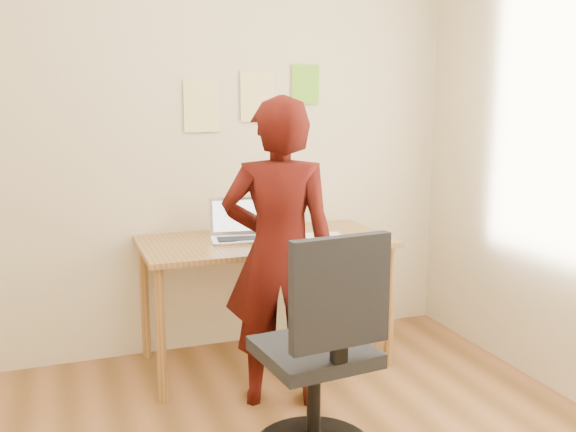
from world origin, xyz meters
name	(u,v)px	position (x,y,z in m)	size (l,w,h in m)	color
room	(271,155)	(0.00, 0.00, 1.35)	(3.58, 3.58, 2.78)	brown
desk	(265,254)	(0.43, 1.38, 0.65)	(1.40, 0.70, 0.74)	olive
laptop	(238,230)	(0.28, 1.43, 0.79)	(0.35, 0.32, 0.22)	silver
paper_sheet	(326,238)	(0.76, 1.28, 0.74)	(0.22, 0.31, 0.00)	white
phone	(306,242)	(0.61, 1.21, 0.75)	(0.09, 0.14, 0.01)	black
wall_note_left	(201,106)	(0.16, 1.74, 1.48)	(0.21, 0.00, 0.30)	#ECD88D
wall_note_mid	(257,97)	(0.50, 1.74, 1.54)	(0.21, 0.00, 0.30)	#ECD88D
wall_note_right	(305,84)	(0.81, 1.74, 1.61)	(0.18, 0.00, 0.24)	#6CBC2A
office_chair	(321,365)	(0.32, 0.31, 0.43)	(0.53, 0.53, 1.02)	black
person	(279,254)	(0.34, 0.89, 0.77)	(0.56, 0.37, 1.55)	#3C0C08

